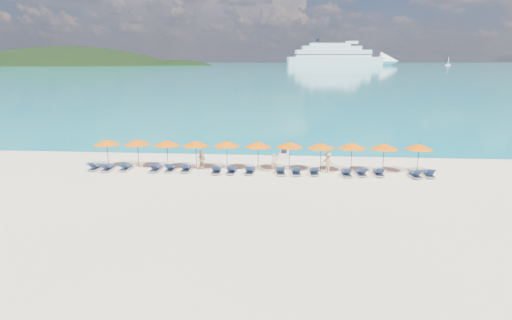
{
  "coord_description": "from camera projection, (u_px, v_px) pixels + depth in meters",
  "views": [
    {
      "loc": [
        2.46,
        -27.51,
        8.45
      ],
      "look_at": [
        0.0,
        3.0,
        1.2
      ],
      "focal_mm": 30.0,
      "sensor_mm": 36.0,
      "label": 1
    }
  ],
  "objects": [
    {
      "name": "lounger_3",
      "position": [
        156.0,
        168.0,
        32.97
      ],
      "size": [
        0.72,
        1.73,
        0.66
      ],
      "rotation": [
        0.0,
        0.0,
        -0.06
      ],
      "color": "silver",
      "rests_on": "ground"
    },
    {
      "name": "lounger_12",
      "position": [
        346.0,
        173.0,
        31.61
      ],
      "size": [
        0.71,
        1.73,
        0.66
      ],
      "rotation": [
        0.0,
        0.0,
        0.05
      ],
      "color": "silver",
      "rests_on": "ground"
    },
    {
      "name": "lounger_10",
      "position": [
        296.0,
        172.0,
        31.99
      ],
      "size": [
        0.76,
        1.75,
        0.66
      ],
      "rotation": [
        0.0,
        0.0,
        0.08
      ],
      "color": "silver",
      "rests_on": "ground"
    },
    {
      "name": "umbrella_10",
      "position": [
        419.0,
        147.0,
        32.21
      ],
      "size": [
        2.1,
        2.1,
        2.28
      ],
      "color": "black",
      "rests_on": "ground"
    },
    {
      "name": "umbrella_5",
      "position": [
        258.0,
        144.0,
        33.07
      ],
      "size": [
        2.1,
        2.1,
        2.28
      ],
      "color": "black",
      "rests_on": "ground"
    },
    {
      "name": "lounger_11",
      "position": [
        314.0,
        172.0,
        31.96
      ],
      "size": [
        0.71,
        1.73,
        0.66
      ],
      "rotation": [
        0.0,
        0.0,
        0.05
      ],
      "color": "silver",
      "rests_on": "ground"
    },
    {
      "name": "lounger_9",
      "position": [
        281.0,
        171.0,
        32.12
      ],
      "size": [
        0.75,
        1.74,
        0.66
      ],
      "rotation": [
        0.0,
        0.0,
        0.08
      ],
      "color": "silver",
      "rests_on": "ground"
    },
    {
      "name": "lounger_6",
      "position": [
        216.0,
        170.0,
        32.39
      ],
      "size": [
        0.68,
        1.72,
        0.66
      ],
      "rotation": [
        0.0,
        0.0,
        0.04
      ],
      "color": "silver",
      "rests_on": "ground"
    },
    {
      "name": "umbrella_9",
      "position": [
        384.0,
        146.0,
        32.3
      ],
      "size": [
        2.1,
        2.1,
        2.28
      ],
      "color": "black",
      "rests_on": "ground"
    },
    {
      "name": "umbrella_1",
      "position": [
        137.0,
        142.0,
        33.98
      ],
      "size": [
        2.1,
        2.1,
        2.28
      ],
      "color": "black",
      "rests_on": "ground"
    },
    {
      "name": "umbrella_7",
      "position": [
        321.0,
        146.0,
        32.58
      ],
      "size": [
        2.1,
        2.1,
        2.28
      ],
      "color": "black",
      "rests_on": "ground"
    },
    {
      "name": "headland_small",
      "position": [
        181.0,
        91.0,
        591.79
      ],
      "size": [
        162.0,
        126.0,
        85.5
      ],
      "color": "black",
      "rests_on": "ground"
    },
    {
      "name": "lounger_1",
      "position": [
        108.0,
        168.0,
        33.09
      ],
      "size": [
        0.7,
        1.73,
        0.66
      ],
      "rotation": [
        0.0,
        0.0,
        0.05
      ],
      "color": "silver",
      "rests_on": "ground"
    },
    {
      "name": "umbrella_8",
      "position": [
        352.0,
        146.0,
        32.57
      ],
      "size": [
        2.1,
        2.1,
        2.28
      ],
      "color": "black",
      "rests_on": "ground"
    },
    {
      "name": "beachgoer_b",
      "position": [
        202.0,
        160.0,
        33.25
      ],
      "size": [
        0.84,
        0.65,
        1.53
      ],
      "primitive_type": "imported",
      "rotation": [
        0.0,
        0.0,
        -0.33
      ],
      "color": "tan",
      "rests_on": "ground"
    },
    {
      "name": "beachgoer_c",
      "position": [
        328.0,
        163.0,
        32.32
      ],
      "size": [
        1.15,
        0.86,
        1.61
      ],
      "primitive_type": "imported",
      "rotation": [
        0.0,
        0.0,
        2.73
      ],
      "color": "tan",
      "rests_on": "ground"
    },
    {
      "name": "lounger_0",
      "position": [
        95.0,
        167.0,
        33.36
      ],
      "size": [
        0.68,
        1.72,
        0.66
      ],
      "rotation": [
        0.0,
        0.0,
        -0.04
      ],
      "color": "silver",
      "rests_on": "ground"
    },
    {
      "name": "beachgoer_a",
      "position": [
        274.0,
        163.0,
        32.32
      ],
      "size": [
        0.65,
        0.54,
        1.52
      ],
      "primitive_type": "imported",
      "rotation": [
        0.0,
        0.0,
        0.38
      ],
      "color": "tan",
      "rests_on": "ground"
    },
    {
      "name": "umbrella_4",
      "position": [
        227.0,
        143.0,
        33.38
      ],
      "size": [
        2.1,
        2.1,
        2.28
      ],
      "color": "black",
      "rests_on": "ground"
    },
    {
      "name": "sailboat_far",
      "position": [
        448.0,
        65.0,
        571.12
      ],
      "size": [
        5.24,
        1.75,
        9.62
      ],
      "color": "white",
      "rests_on": "ground"
    },
    {
      "name": "ground",
      "position": [
        252.0,
        187.0,
        28.82
      ],
      "size": [
        1400.0,
        1400.0,
        0.0
      ],
      "primitive_type": "plane",
      "color": "beige"
    },
    {
      "name": "lounger_4",
      "position": [
        171.0,
        168.0,
        32.97
      ],
      "size": [
        0.66,
        1.71,
        0.66
      ],
      "rotation": [
        0.0,
        0.0,
        -0.02
      ],
      "color": "silver",
      "rests_on": "ground"
    },
    {
      "name": "lounger_15",
      "position": [
        415.0,
        174.0,
        31.22
      ],
      "size": [
        0.74,
        1.74,
        0.66
      ],
      "rotation": [
        0.0,
        0.0,
        0.07
      ],
      "color": "silver",
      "rests_on": "ground"
    },
    {
      "name": "umbrella_0",
      "position": [
        107.0,
        142.0,
        33.92
      ],
      "size": [
        2.1,
        2.1,
        2.28
      ],
      "color": "black",
      "rests_on": "ground"
    },
    {
      "name": "umbrella_6",
      "position": [
        290.0,
        144.0,
        33.02
      ],
      "size": [
        2.1,
        2.1,
        2.28
      ],
      "color": "black",
      "rests_on": "ground"
    },
    {
      "name": "lounger_7",
      "position": [
        232.0,
        170.0,
        32.35
      ],
      "size": [
        0.69,
        1.72,
        0.66
      ],
      "rotation": [
        0.0,
        0.0,
        -0.04
      ],
      "color": "silver",
      "rests_on": "ground"
    },
    {
      "name": "jetski",
      "position": [
        284.0,
        154.0,
        37.46
      ],
      "size": [
        0.99,
        2.18,
        0.75
      ],
      "rotation": [
        0.0,
        0.0,
        -0.1
      ],
      "color": "silver",
      "rests_on": "ground"
    },
    {
      "name": "lounger_2",
      "position": [
        126.0,
        167.0,
        33.26
      ],
      "size": [
        0.67,
        1.72,
        0.66
      ],
      "rotation": [
        0.0,
        0.0,
        -0.03
      ],
      "color": "silver",
      "rests_on": "ground"
    },
    {
      "name": "sailboat_near",
      "position": [
        448.0,
        65.0,
        568.01
      ],
      "size": [
        6.04,
        2.01,
        11.08
      ],
      "color": "white",
      "rests_on": "ground"
    },
    {
      "name": "sea",
      "position": [
        290.0,
        64.0,
        668.97
      ],
      "size": [
        1600.0,
        1300.0,
        0.01
      ],
      "primitive_type": "cube",
      "color": "#1FA9B2",
      "rests_on": "ground"
    },
    {
      "name": "headland_main",
      "position": [
        69.0,
        94.0,
        584.82
      ],
      "size": [
        374.0,
        242.0,
        126.5
      ],
      "color": "black",
      "rests_on": "ground"
    },
    {
      "name": "lounger_5",
      "position": [
        186.0,
        168.0,
        32.89
      ],
      "size": [
        0.64,
        1.71,
        0.66
      ],
      "rotation": [
        0.0,
        0.0,
        0.01
      ],
      "color": "silver",
      "rests_on": "ground"
    },
    {
      "name": "lounger_8",
      "position": [
        250.0,
        171.0,
        32.27
      ],
      "size": [
        0.76,
        1.75,
        0.66
      ],
      "rotation": [
        0.0,
        0.0,
        -0.08
      ],
      "color": "silver",
      "rests_on": "ground"
    },
    {
      "name": "lounger_16",
      "position": [
        429.0,
        174.0,
        31.39
      ],
      "size": [
        0.74,
        1.74,
        0.66
      ],
      "rotation": [
        0.0,
        0.0,
        -0.07
      ],
      "color": "silver",
      "rests_on": "ground"
    },
    {
      "name": "umbrella_2",
      "position": [
        167.0,
        143.0,
        33.62
      ],
      "size": [
        2.1,
        2.1,
        2.28
      ],
      "color": "black",
      "rests_on": "ground"
    },
    {
      "name": "lounger_13",
      "position": [
        361.0,
        172.0,
        31.72
      ],
      "size": [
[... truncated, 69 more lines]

